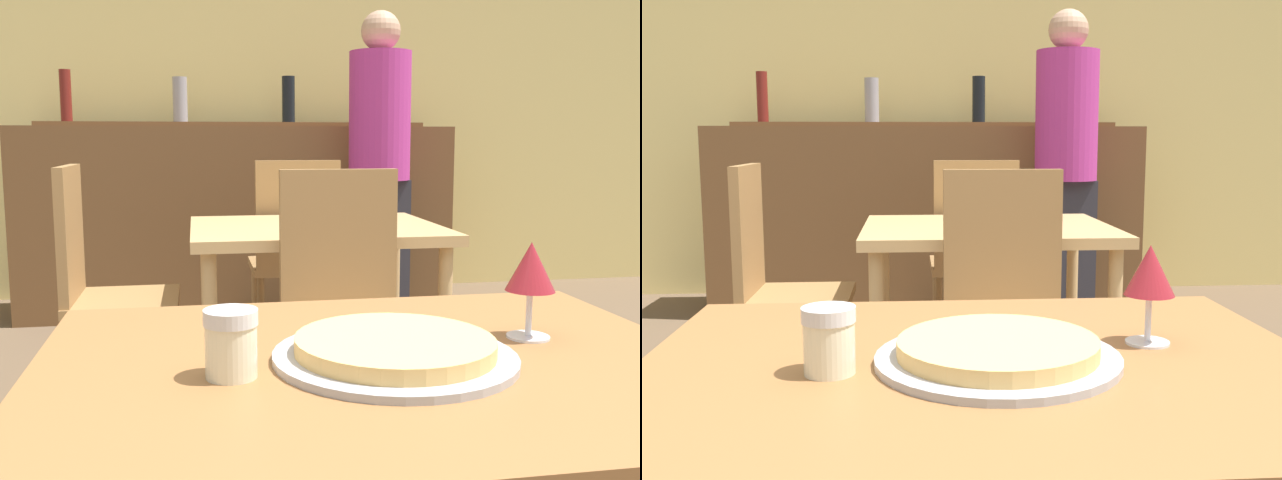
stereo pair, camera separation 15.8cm
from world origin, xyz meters
TOP-DOWN VIEW (x-y plane):
  - wall_back at (0.00, 3.95)m, footprint 8.00×0.05m
  - dining_table_near at (0.00, 0.00)m, footprint 1.01×0.78m
  - dining_table_far at (0.19, 1.69)m, footprint 0.94×0.78m
  - bar_counter at (0.00, 3.44)m, footprint 2.60×0.56m
  - bar_back_shelf at (-0.02, 3.58)m, footprint 2.39×0.24m
  - chair_far_side_front at (0.19, 1.14)m, footprint 0.40×0.40m
  - chair_far_side_back at (0.19, 2.24)m, footprint 0.40×0.40m
  - chair_far_side_left at (-0.62, 1.69)m, footprint 0.40×0.40m
  - pizza_tray at (0.02, -0.02)m, footprint 0.36×0.36m
  - cheese_shaker at (-0.22, -0.05)m, footprint 0.07×0.07m
  - person_standing at (0.75, 2.86)m, footprint 0.34×0.34m
  - wine_glass at (0.27, 0.06)m, footprint 0.08×0.08m

SIDE VIEW (x-z plane):
  - chair_far_side_front at x=0.19m, z-range 0.07..1.04m
  - chair_far_side_back at x=0.19m, z-range 0.07..1.04m
  - chair_far_side_left at x=-0.62m, z-range 0.07..1.04m
  - bar_counter at x=0.00m, z-range 0.00..1.13m
  - dining_table_far at x=0.19m, z-range 0.28..1.01m
  - dining_table_near at x=0.00m, z-range 0.28..1.02m
  - pizza_tray at x=0.02m, z-range 0.74..0.77m
  - cheese_shaker at x=-0.22m, z-range 0.74..0.83m
  - wine_glass at x=0.27m, z-range 0.77..0.93m
  - person_standing at x=0.75m, z-range 0.08..1.82m
  - bar_back_shelf at x=-0.02m, z-range 1.02..1.36m
  - wall_back at x=0.00m, z-range 0.00..2.80m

